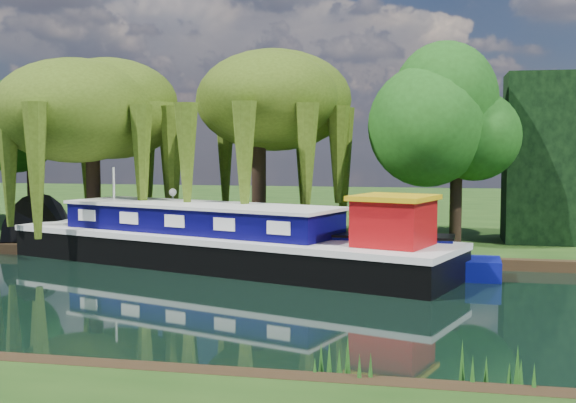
# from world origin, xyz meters

# --- Properties ---
(ground) EXTENTS (120.00, 120.00, 0.00)m
(ground) POSITION_xyz_m (0.00, 0.00, 0.00)
(ground) COLOR black
(far_bank) EXTENTS (120.00, 52.00, 0.45)m
(far_bank) POSITION_xyz_m (0.00, 34.00, 0.23)
(far_bank) COLOR #18390F
(far_bank) RESTS_ON ground
(dutch_barge) EXTENTS (20.42, 10.75, 4.23)m
(dutch_barge) POSITION_xyz_m (4.16, 6.70, 1.05)
(dutch_barge) COLOR black
(dutch_barge) RESTS_ON ground
(narrowboat) EXTENTS (11.81, 2.43, 1.71)m
(narrowboat) POSITION_xyz_m (9.38, 6.15, 0.61)
(narrowboat) COLOR navy
(narrowboat) RESTS_ON ground
(white_cruiser) EXTENTS (2.08, 1.80, 1.07)m
(white_cruiser) POSITION_xyz_m (13.43, 5.43, 0.00)
(white_cruiser) COLOR silver
(white_cruiser) RESTS_ON ground
(willow_left) EXTENTS (7.03, 7.03, 8.42)m
(willow_left) POSITION_xyz_m (-3.88, 11.09, 6.57)
(willow_left) COLOR black
(willow_left) RESTS_ON far_bank
(willow_right) EXTENTS (6.94, 6.94, 8.45)m
(willow_right) POSITION_xyz_m (4.35, 12.07, 6.62)
(willow_right) COLOR black
(willow_right) RESTS_ON far_bank
(tree_far_mid) EXTENTS (4.67, 4.67, 7.65)m
(tree_far_mid) POSITION_xyz_m (-10.32, 16.13, 5.73)
(tree_far_mid) COLOR black
(tree_far_mid) RESTS_ON far_bank
(tree_far_right) EXTENTS (4.90, 4.90, 8.02)m
(tree_far_right) POSITION_xyz_m (13.72, 12.29, 5.97)
(tree_far_right) COLOR black
(tree_far_right) RESTS_ON far_bank
(conifer_hedge) EXTENTS (6.00, 3.00, 8.00)m
(conifer_hedge) POSITION_xyz_m (19.00, 14.00, 4.45)
(conifer_hedge) COLOR black
(conifer_hedge) RESTS_ON far_bank
(lamppost) EXTENTS (0.36, 0.36, 2.56)m
(lamppost) POSITION_xyz_m (0.50, 10.50, 2.42)
(lamppost) COLOR silver
(lamppost) RESTS_ON far_bank
(mooring_posts) EXTENTS (19.16, 0.16, 1.00)m
(mooring_posts) POSITION_xyz_m (-0.50, 8.40, 0.95)
(mooring_posts) COLOR silver
(mooring_posts) RESTS_ON far_bank
(reeds_near) EXTENTS (33.70, 1.50, 1.10)m
(reeds_near) POSITION_xyz_m (6.87, -7.57, 0.55)
(reeds_near) COLOR #1B4E15
(reeds_near) RESTS_ON ground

